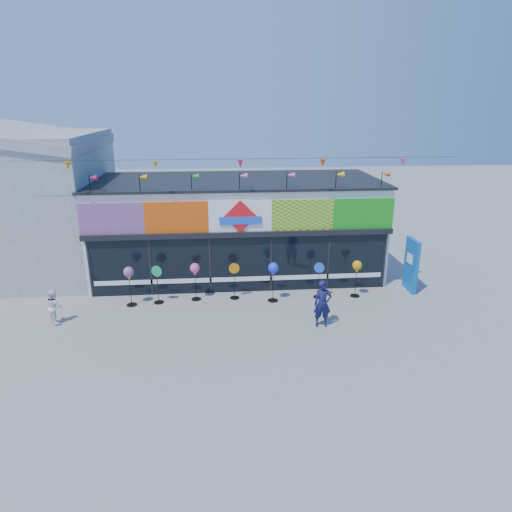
{
  "coord_description": "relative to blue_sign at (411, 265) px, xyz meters",
  "views": [
    {
      "loc": [
        -0.86,
        -13.49,
        7.2
      ],
      "look_at": [
        0.48,
        2.0,
        1.97
      ],
      "focal_mm": 32.0,
      "sensor_mm": 36.0,
      "label": 1
    }
  ],
  "objects": [
    {
      "name": "child",
      "position": [
        -13.28,
        -1.78,
        -0.46
      ],
      "size": [
        0.63,
        0.67,
        1.21
      ],
      "primitive_type": "imported",
      "rotation": [
        0.0,
        0.0,
        2.23
      ],
      "color": "white",
      "rests_on": "ground"
    },
    {
      "name": "spinner_3",
      "position": [
        -7.07,
        -0.24,
        -0.31
      ],
      "size": [
        0.4,
        0.37,
        1.43
      ],
      "color": "black",
      "rests_on": "ground"
    },
    {
      "name": "neighbour_building",
      "position": [
        -16.78,
        3.99,
        2.13
      ],
      "size": [
        8.18,
        7.2,
        6.87
      ],
      "color": "#AAADAF",
      "rests_on": "ground"
    },
    {
      "name": "spinner_4",
      "position": [
        -5.62,
        -0.61,
        0.17
      ],
      "size": [
        0.39,
        0.39,
        1.55
      ],
      "color": "black",
      "rests_on": "ground"
    },
    {
      "name": "spinner_6",
      "position": [
        -2.36,
        -0.45,
        0.11
      ],
      "size": [
        0.37,
        0.37,
        1.47
      ],
      "color": "black",
      "rests_on": "ground"
    },
    {
      "name": "spinner_2",
      "position": [
        -8.55,
        -0.23,
        0.11
      ],
      "size": [
        0.37,
        0.37,
        1.48
      ],
      "color": "black",
      "rests_on": "ground"
    },
    {
      "name": "kite_shop",
      "position": [
        -6.78,
        2.93,
        0.98
      ],
      "size": [
        16.0,
        5.7,
        5.31
      ],
      "color": "white",
      "rests_on": "ground"
    },
    {
      "name": "spinner_0",
      "position": [
        -10.94,
        -0.55,
        0.15
      ],
      "size": [
        0.39,
        0.39,
        1.52
      ],
      "color": "black",
      "rests_on": "ground"
    },
    {
      "name": "blue_sign",
      "position": [
        0.0,
        0.0,
        0.0
      ],
      "size": [
        0.19,
        1.06,
        2.13
      ],
      "rotation": [
        0.0,
        0.0,
        0.0
      ],
      "color": "#0B58B2",
      "rests_on": "ground"
    },
    {
      "name": "ground",
      "position": [
        -6.78,
        -3.01,
        -1.07
      ],
      "size": [
        80.0,
        80.0,
        0.0
      ],
      "primitive_type": "plane",
      "color": "gray",
      "rests_on": "ground"
    },
    {
      "name": "adult_man",
      "position": [
        -4.22,
        -2.8,
        -0.26
      ],
      "size": [
        0.61,
        0.41,
        1.63
      ],
      "primitive_type": "imported",
      "rotation": [
        0.0,
        0.0,
        -0.04
      ],
      "color": "#151541",
      "rests_on": "ground"
    },
    {
      "name": "spinner_1",
      "position": [
        -9.95,
        -0.41,
        -0.29
      ],
      "size": [
        0.41,
        0.38,
        1.48
      ],
      "color": "black",
      "rests_on": "ground"
    },
    {
      "name": "spinner_5",
      "position": [
        -3.83,
        -0.44,
        -0.31
      ],
      "size": [
        0.38,
        0.36,
        1.43
      ],
      "color": "black",
      "rests_on": "ground"
    }
  ]
}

